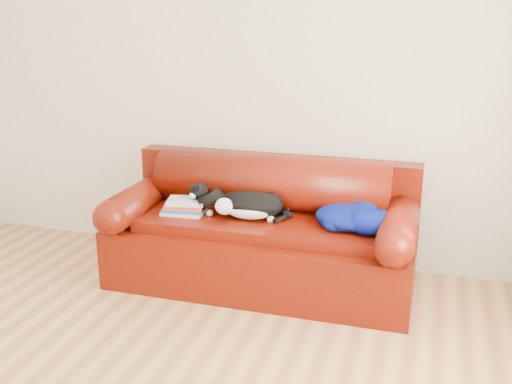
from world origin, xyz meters
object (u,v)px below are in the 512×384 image
at_px(sofa_base, 262,251).
at_px(book_stack, 185,206).
at_px(cat, 249,206).
at_px(blanket, 351,216).

xyz_separation_m(sofa_base, book_stack, (-0.54, -0.08, 0.31)).
height_order(sofa_base, cat, cat).
bearing_deg(blanket, cat, -176.79).
height_order(book_stack, cat, cat).
bearing_deg(cat, sofa_base, 14.70).
bearing_deg(book_stack, blanket, 3.10).
height_order(cat, blanket, cat).
bearing_deg(blanket, book_stack, -176.90).
distance_m(sofa_base, blanket, 0.70).
xyz_separation_m(sofa_base, cat, (-0.08, -0.06, 0.35)).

